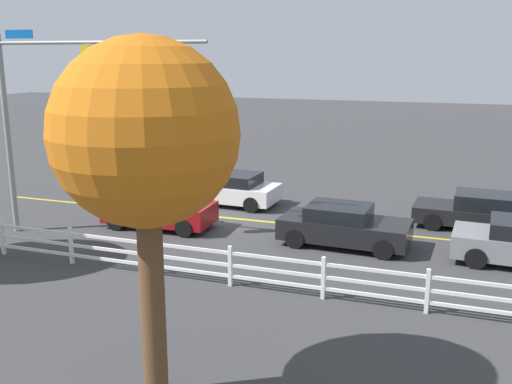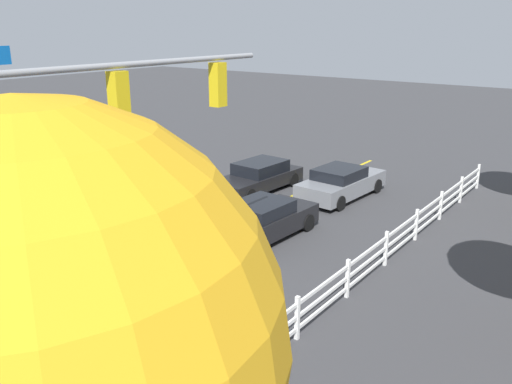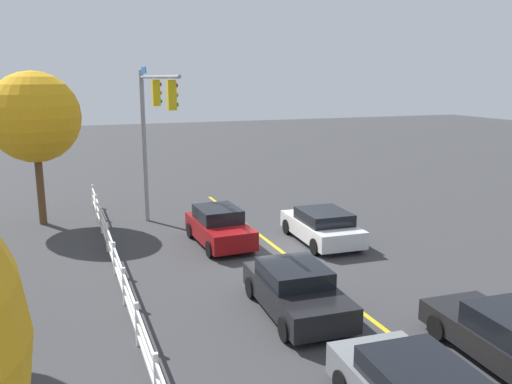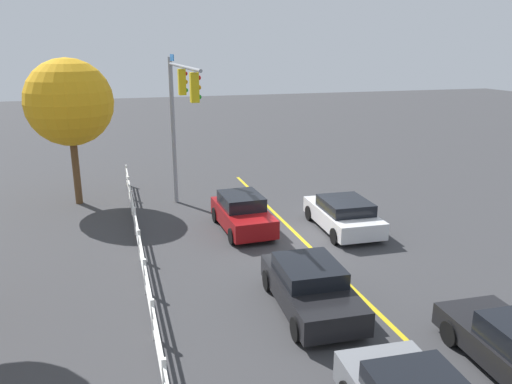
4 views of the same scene
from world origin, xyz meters
name	(u,v)px [view 4 (image 4 of 4)]	position (x,y,z in m)	size (l,w,h in m)	color
ground_plane	(300,238)	(0.00, 0.00, 0.00)	(120.00, 120.00, 0.00)	#38383A
lane_center_stripe	(345,281)	(-4.00, 0.00, 0.00)	(28.00, 0.16, 0.01)	gold
signal_assembly	(179,106)	(3.77, 4.07, 4.95)	(7.77, 0.37, 7.01)	gray
car_0	(242,213)	(1.56, 1.97, 0.72)	(4.03, 1.96, 1.49)	maroon
car_2	(343,214)	(0.37, -2.02, 0.67)	(4.30, 2.20, 1.35)	silver
car_3	(310,287)	(-5.25, 1.77, 0.67)	(4.31, 2.13, 1.37)	black
white_rail_fence	(145,276)	(-3.00, 6.26, 0.60)	(26.10, 0.10, 1.15)	white
tree_2	(69,103)	(7.36, 8.64, 4.85)	(4.01, 4.01, 6.87)	brown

